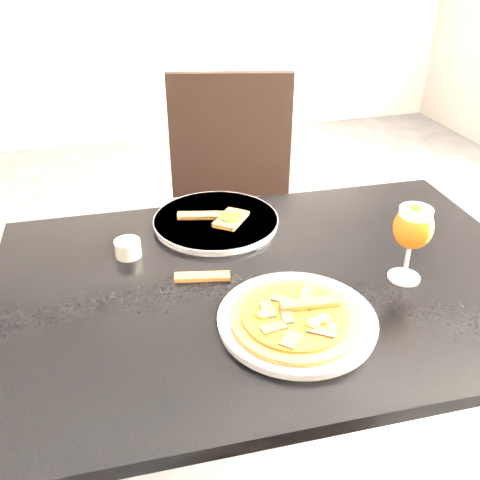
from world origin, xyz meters
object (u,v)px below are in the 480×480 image
object	(u,v)px
chair_far	(231,208)
pizza	(296,317)
dining_table	(270,312)
beer_glass	(413,228)

from	to	relation	value
chair_far	pizza	bearing A→B (deg)	-82.80
dining_table	pizza	size ratio (longest dim) A/B	4.95
dining_table	chair_far	bearing A→B (deg)	84.41
dining_table	pizza	world-z (taller)	pizza
dining_table	chair_far	size ratio (longest dim) A/B	1.25
dining_table	beer_glass	size ratio (longest dim) A/B	7.02
chair_far	beer_glass	distance (m)	0.89
beer_glass	dining_table	bearing A→B (deg)	164.91
chair_far	pizza	distance (m)	0.93
dining_table	pizza	distance (m)	0.20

